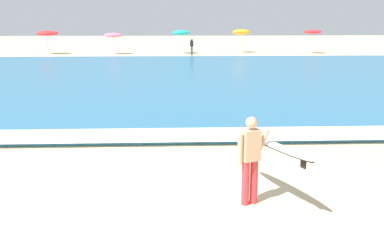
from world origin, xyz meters
The scene contains 10 objects.
ground_plane centered at (0.00, 0.00, 0.00)m, with size 160.00×160.00×0.00m, color beige.
sea centered at (0.00, 18.04, 0.07)m, with size 120.00×28.00×0.14m, color teal.
surf_foam centered at (0.00, 4.64, 0.15)m, with size 120.00×1.60×0.01m, color white.
surfer_with_board centered at (2.25, 0.00, 1.03)m, with size 1.31×2.36×1.73m.
beach_umbrella_0 centered at (-11.55, 36.50, 2.01)m, with size 2.10×2.11×2.27m.
beach_umbrella_1 centered at (-5.16, 36.13, 1.84)m, with size 1.78×1.79×2.09m.
beach_umbrella_2 centered at (1.45, 36.46, 2.03)m, with size 1.77×1.78×2.30m.
beach_umbrella_3 centered at (7.54, 37.42, 2.07)m, with size 1.78×1.82×2.41m.
beach_umbrella_4 centered at (14.40, 35.94, 2.12)m, with size 1.71×1.73×2.36m.
beachgoer_near_row_left centered at (2.43, 34.52, 0.84)m, with size 0.32×0.20×1.58m.
Camera 1 is at (0.59, -8.09, 3.53)m, focal length 41.72 mm.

